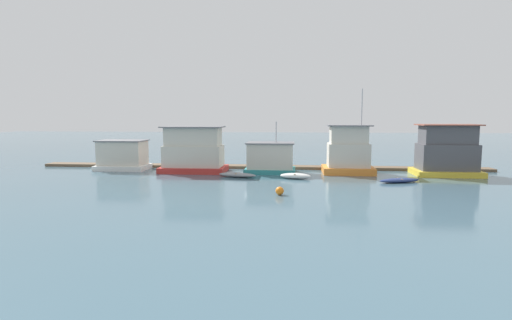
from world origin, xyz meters
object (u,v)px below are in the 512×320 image
(houseboat_yellow, at_px, (447,152))
(dinghy_white, at_px, (295,176))
(houseboat_teal, at_px, (270,158))
(houseboat_orange, at_px, (348,152))
(dinghy_navy, at_px, (399,180))
(houseboat_white, at_px, (123,155))
(mooring_post_near_right, at_px, (111,158))
(houseboat_red, at_px, (194,151))
(dinghy_grey, at_px, (237,175))
(buoy_orange, at_px, (280,191))

(houseboat_yellow, height_order, dinghy_white, houseboat_yellow)
(houseboat_teal, height_order, houseboat_orange, houseboat_orange)
(dinghy_navy, bearing_deg, houseboat_white, 168.12)
(houseboat_orange, height_order, houseboat_yellow, houseboat_orange)
(dinghy_white, xyz_separation_m, mooring_post_near_right, (-21.31, 6.21, 0.80))
(houseboat_red, bearing_deg, mooring_post_near_right, 166.56)
(dinghy_grey, xyz_separation_m, buoy_orange, (4.47, -8.45, 0.10))
(dinghy_grey, xyz_separation_m, mooring_post_near_right, (-15.64, 5.71, 0.85))
(dinghy_navy, bearing_deg, houseboat_orange, 125.51)
(dinghy_white, bearing_deg, mooring_post_near_right, 163.75)
(buoy_orange, bearing_deg, dinghy_white, 81.44)
(houseboat_teal, bearing_deg, dinghy_grey, -131.81)
(dinghy_grey, xyz_separation_m, dinghy_navy, (15.02, -1.73, -0.03))
(dinghy_grey, distance_m, mooring_post_near_right, 16.67)
(dinghy_grey, bearing_deg, houseboat_teal, 48.19)
(houseboat_white, height_order, houseboat_red, houseboat_red)
(houseboat_red, xyz_separation_m, buoy_orange, (9.64, -11.66, -1.91))
(houseboat_white, distance_m, houseboat_yellow, 34.36)
(houseboat_orange, relative_size, mooring_post_near_right, 4.08)
(dinghy_white, height_order, dinghy_navy, dinghy_white)
(dinghy_navy, xyz_separation_m, mooring_post_near_right, (-30.66, 7.44, 0.87))
(houseboat_teal, height_order, dinghy_navy, houseboat_teal)
(dinghy_navy, bearing_deg, houseboat_red, 166.27)
(dinghy_white, bearing_deg, houseboat_yellow, 14.10)
(houseboat_red, height_order, houseboat_teal, houseboat_teal)
(houseboat_teal, height_order, mooring_post_near_right, houseboat_teal)
(buoy_orange, bearing_deg, houseboat_teal, 96.93)
(houseboat_orange, relative_size, dinghy_grey, 2.19)
(houseboat_white, relative_size, buoy_orange, 8.62)
(houseboat_teal, bearing_deg, buoy_orange, -83.07)
(houseboat_teal, distance_m, buoy_orange, 11.99)
(houseboat_teal, xyz_separation_m, dinghy_grey, (-3.03, -3.39, -1.33))
(houseboat_orange, distance_m, mooring_post_near_right, 26.87)
(houseboat_red, distance_m, houseboat_orange, 16.31)
(houseboat_white, xyz_separation_m, buoy_orange, (17.98, -12.72, -1.25))
(houseboat_teal, distance_m, dinghy_grey, 4.74)
(houseboat_red, xyz_separation_m, houseboat_orange, (16.30, 0.52, -0.02))
(houseboat_yellow, relative_size, mooring_post_near_right, 2.97)
(houseboat_orange, distance_m, dinghy_grey, 11.90)
(houseboat_orange, xyz_separation_m, houseboat_yellow, (9.70, -0.42, 0.12))
(dinghy_white, xyz_separation_m, dinghy_navy, (9.35, -1.23, -0.08))
(houseboat_teal, distance_m, dinghy_navy, 13.11)
(dinghy_navy, height_order, mooring_post_near_right, mooring_post_near_right)
(houseboat_white, bearing_deg, dinghy_white, -13.98)
(houseboat_red, relative_size, houseboat_teal, 1.28)
(houseboat_teal, height_order, buoy_orange, houseboat_teal)
(houseboat_orange, bearing_deg, mooring_post_near_right, 175.77)
(houseboat_teal, relative_size, dinghy_navy, 1.33)
(houseboat_yellow, distance_m, dinghy_navy, 7.97)
(houseboat_red, distance_m, mooring_post_near_right, 10.83)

